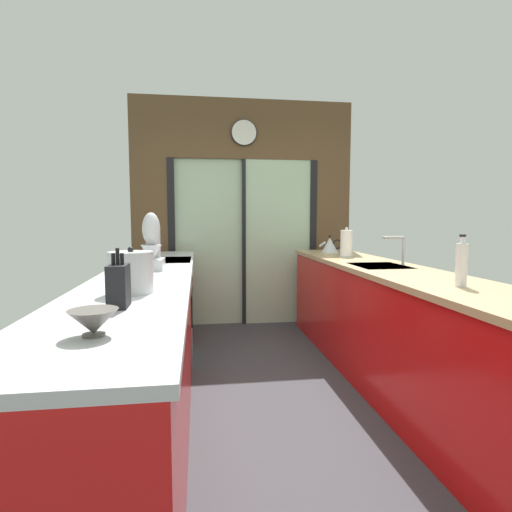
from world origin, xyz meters
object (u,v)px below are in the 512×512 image
stand_mixer (152,248)px  paper_towel_roll (346,244)px  mixing_bowl (93,322)px  soap_bottle (461,264)px  knife_block (118,285)px  stock_pot (131,272)px  kettle (330,245)px  oven_range (160,310)px

stand_mixer → paper_towel_roll: stand_mixer is taller
mixing_bowl → paper_towel_roll: (1.78, 2.47, 0.08)m
stand_mixer → soap_bottle: (1.78, -1.01, -0.03)m
knife_block → stock_pot: knife_block is taller
kettle → soap_bottle: bearing=-90.0°
stand_mixer → kettle: stand_mixer is taller
knife_block → oven_range: bearing=90.5°
stock_pot → knife_block: bearing=-90.0°
mixing_bowl → stand_mixer: 1.72m
stock_pot → soap_bottle: size_ratio=0.81×
knife_block → kettle: bearing=55.0°
oven_range → knife_block: size_ratio=3.62×
oven_range → kettle: 1.96m
stock_pot → soap_bottle: bearing=-2.0°
mixing_bowl → stand_mixer: bearing=90.0°
stand_mixer → stock_pot: size_ratio=1.78×
oven_range → soap_bottle: size_ratio=3.17×
mixing_bowl → kettle: kettle is taller
mixing_bowl → paper_towel_roll: 3.05m
mixing_bowl → stock_pot: stock_pot is taller
stock_pot → soap_bottle: 1.78m
mixing_bowl → soap_bottle: (1.78, 0.71, 0.08)m
kettle → paper_towel_roll: 0.51m
kettle → soap_bottle: 2.27m
knife_block → paper_towel_roll: 2.71m
knife_block → stock_pot: size_ratio=1.08×
mixing_bowl → stock_pot: size_ratio=0.68×
kettle → stock_pot: bearing=-128.9°
mixing_bowl → kettle: bearing=59.1°
mixing_bowl → knife_block: knife_block is taller
mixing_bowl → soap_bottle: 1.92m
stand_mixer → stock_pot: 0.95m
oven_range → stock_pot: bearing=-89.4°
knife_block → soap_bottle: 1.80m
soap_bottle → paper_towel_roll: (0.00, 1.77, 0.00)m
stand_mixer → stock_pot: stand_mixer is taller
stand_mixer → paper_towel_roll: (1.78, 0.75, -0.03)m
oven_range → kettle: bearing=17.1°
mixing_bowl → oven_range: bearing=90.4°
soap_bottle → mixing_bowl: bearing=-158.4°
oven_range → stock_pot: 1.75m
oven_range → knife_block: knife_block is taller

